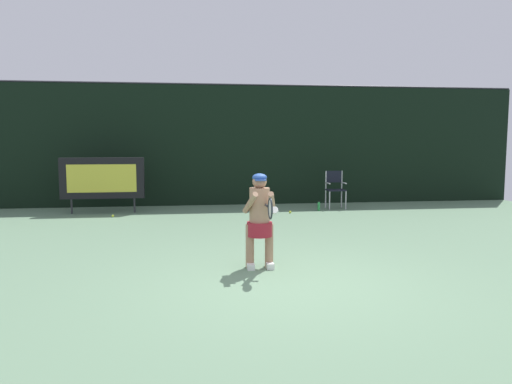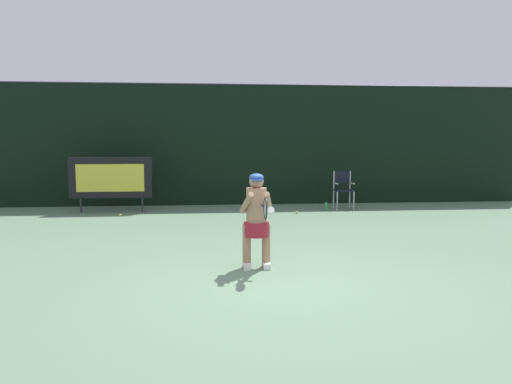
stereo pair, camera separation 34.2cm
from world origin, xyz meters
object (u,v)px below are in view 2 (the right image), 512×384
Objects in this scene: tennis_player at (257,217)px; water_bottle at (326,207)px; tennis_racket at (265,208)px; tennis_ball_spare at (297,212)px; scoreboard at (111,178)px; umpire_chair at (343,187)px; tennis_ball_loose at (120,215)px.

water_bottle is at bearing 66.82° from tennis_player.
tennis_ball_spare is (1.56, 6.04, -0.96)m from tennis_racket.
scoreboard reaches higher than umpire_chair.
scoreboard is 1.25m from tennis_ball_loose.
tennis_ball_spare is (5.00, -0.73, -0.91)m from scoreboard.
scoreboard is at bearing 171.71° from tennis_ball_spare.
umpire_chair is 1.79m from tennis_ball_spare.
water_bottle is 1.00m from tennis_ball_spare.
tennis_racket is at bearing -114.04° from umpire_chair.
scoreboard reaches higher than tennis_player.
tennis_racket is 6.31m from tennis_ball_spare.
tennis_ball_loose is 4.64m from tennis_ball_spare.
scoreboard is 8.30× the size of water_bottle.
tennis_ball_spare is at bearing -151.69° from umpire_chair.
umpire_chair is 6.22m from tennis_ball_loose.
scoreboard is 7.10m from tennis_player.
tennis_racket reaches higher than tennis_ball_loose.
tennis_ball_loose is (-3.01, 5.47, -0.76)m from tennis_player.
umpire_chair is 7.06m from tennis_player.
umpire_chair is at bearing 7.91° from tennis_ball_loose.
tennis_ball_spare is (1.63, 5.52, -0.76)m from tennis_player.
tennis_ball_loose is at bearing 118.80° from tennis_player.
scoreboard reaches higher than water_bottle.
tennis_racket is (-2.47, -6.44, 0.87)m from water_bottle.
water_bottle is at bearing 69.11° from tennis_racket.
umpire_chair is 0.86m from water_bottle.
tennis_player reaches higher than tennis_racket.
tennis_player is at bearing -61.67° from scoreboard.
scoreboard is 5.14m from tennis_ball_spare.
tennis_ball_loose is at bearing 117.29° from tennis_racket.
tennis_player is 0.56m from tennis_racket.
tennis_player reaches higher than umpire_chair.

